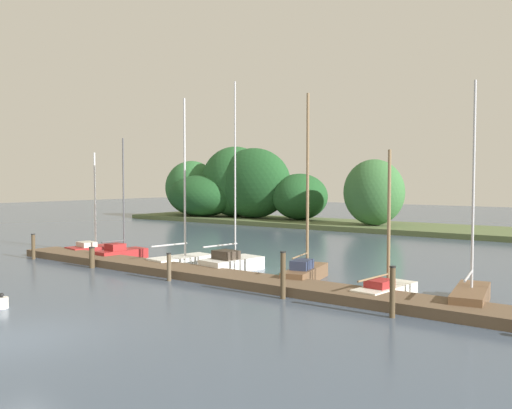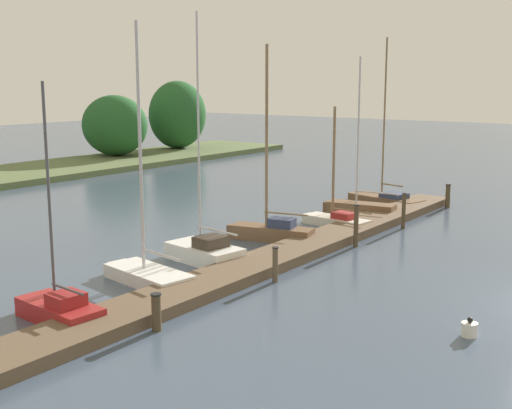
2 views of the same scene
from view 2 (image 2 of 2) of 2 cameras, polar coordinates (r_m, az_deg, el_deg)
The scene contains 14 objects.
dock_pier at distance 23.83m, azimuth 2.64°, elevation -4.22°, with size 27.61×1.80×0.35m.
sailboat_1 at distance 18.52m, azimuth -16.52°, elevation -8.43°, with size 1.31×2.90×6.24m.
sailboat_2 at distance 21.34m, azimuth -9.39°, elevation -5.58°, with size 1.79×3.50×7.99m.
sailboat_3 at distance 23.50m, azimuth -4.55°, elevation -3.86°, with size 1.78×3.31×8.49m.
sailboat_4 at distance 26.42m, azimuth 1.20°, elevation -2.01°, with size 1.60×3.60×7.59m.
sailboat_5 at distance 29.17m, azimuth 6.76°, elevation -1.18°, with size 1.32×3.46×5.15m.
sailboat_6 at distance 31.71m, azimuth 8.69°, elevation -0.21°, with size 1.45×3.58×7.30m.
sailboat_7 at distance 34.92m, azimuth 10.90°, elevation 0.63°, with size 2.21×4.39×8.33m.
mooring_piling_1 at distance 17.26m, azimuth -8.49°, elevation -9.05°, with size 0.28×0.28×0.98m.
mooring_piling_2 at distance 21.02m, azimuth 1.65°, elevation -5.12°, with size 0.20×0.20×1.14m.
mooring_piling_3 at distance 25.60m, azimuth 8.53°, elevation -1.79°, with size 0.21×0.21×1.64m.
mooring_piling_4 at distance 29.10m, azimuth 12.48°, elevation -0.52°, with size 0.19×0.19×1.54m.
mooring_piling_5 at distance 34.43m, azimuth 16.03°, elevation 0.72°, with size 0.26×0.26×1.19m.
channel_buoy_0 at distance 17.65m, azimuth 17.74°, elevation -10.08°, with size 0.41×0.41×0.50m.
Camera 2 is at (-19.25, -3.34, 6.27)m, focal length 46.92 mm.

